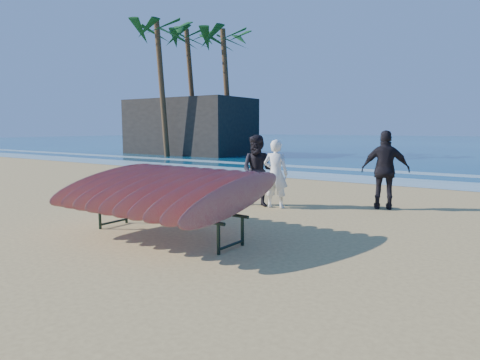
% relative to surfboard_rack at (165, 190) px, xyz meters
% --- Properties ---
extents(ground, '(120.00, 120.00, 0.00)m').
position_rel_surfboard_rack_xyz_m(ground, '(0.71, 0.58, -0.85)').
color(ground, tan).
rests_on(ground, ground).
extents(foam_near, '(160.00, 160.00, 0.00)m').
position_rel_surfboard_rack_xyz_m(foam_near, '(0.71, 10.58, -0.85)').
color(foam_near, white).
rests_on(foam_near, ground).
extents(foam_far, '(160.00, 160.00, 0.00)m').
position_rel_surfboard_rack_xyz_m(foam_far, '(0.71, 14.08, -0.85)').
color(foam_far, white).
rests_on(foam_far, ground).
extents(surfboard_rack, '(3.23, 2.79, 1.34)m').
position_rel_surfboard_rack_xyz_m(surfboard_rack, '(0.00, 0.00, 0.00)').
color(surfboard_rack, black).
rests_on(surfboard_rack, ground).
extents(person_white, '(0.69, 0.54, 1.69)m').
position_rel_surfboard_rack_xyz_m(person_white, '(0.27, 3.60, -0.01)').
color(person_white, white).
rests_on(person_white, ground).
extents(person_dark_a, '(1.01, 0.86, 1.80)m').
position_rel_surfboard_rack_xyz_m(person_dark_a, '(-0.19, 3.52, 0.04)').
color(person_dark_a, black).
rests_on(person_dark_a, ground).
extents(person_dark_b, '(1.21, 0.78, 1.92)m').
position_rel_surfboard_rack_xyz_m(person_dark_b, '(2.55, 4.95, 0.10)').
color(person_dark_b, black).
rests_on(person_dark_b, ground).
extents(building, '(9.13, 5.07, 4.06)m').
position_rel_surfboard_rack_xyz_m(building, '(-15.79, 19.11, 1.17)').
color(building, '#2D2823').
rests_on(building, ground).
extents(palm_left, '(5.20, 5.20, 9.08)m').
position_rel_surfboard_rack_xyz_m(palm_left, '(-15.12, 15.57, 7.33)').
color(palm_left, brown).
rests_on(palm_left, ground).
extents(palm_mid, '(5.20, 5.20, 8.79)m').
position_rel_surfboard_rack_xyz_m(palm_mid, '(-12.21, 18.92, 7.05)').
color(palm_mid, brown).
rests_on(palm_mid, ground).
extents(palm_right, '(5.20, 5.20, 9.41)m').
position_rel_surfboard_rack_xyz_m(palm_right, '(-16.18, 19.85, 7.66)').
color(palm_right, brown).
rests_on(palm_right, ground).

